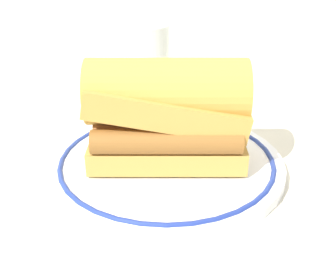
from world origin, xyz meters
name	(u,v)px	position (x,y,z in m)	size (l,w,h in m)	color
ground_plane	(180,169)	(0.00, 0.00, 0.00)	(1.50, 1.50, 0.00)	beige
plate	(168,163)	(-0.01, 0.00, 0.01)	(0.27, 0.27, 0.01)	white
sausage_sandwich	(168,112)	(-0.01, 0.00, 0.07)	(0.18, 0.10, 0.12)	gold
drinking_glass	(150,66)	(-0.04, 0.24, 0.05)	(0.07, 0.07, 0.12)	silver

